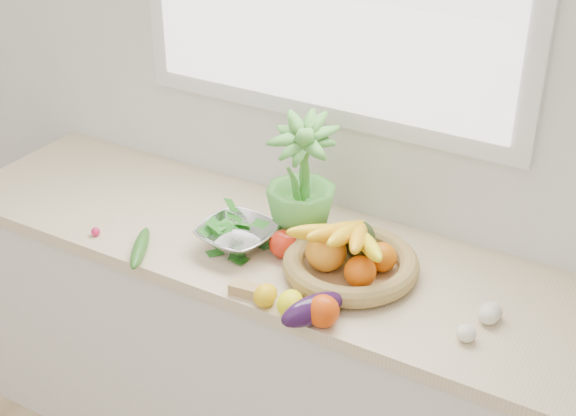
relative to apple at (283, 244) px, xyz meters
The scene contains 18 objects.
back_wall 0.54m from the apple, 98.34° to the left, with size 4.50×0.02×2.70m, color white.
counter_cabinet 0.52m from the apple, 136.18° to the left, with size 2.20×0.58×0.86m, color silver.
countertop 0.09m from the apple, 136.18° to the left, with size 2.24×0.62×0.04m, color beige.
orange_loose 0.34m from the apple, 41.91° to the right, with size 0.09×0.09×0.09m, color #D54006.
lemon_a 0.24m from the apple, 70.70° to the right, with size 0.06×0.08×0.06m, color yellow.
lemon_b 0.28m from the apple, 55.70° to the right, with size 0.07×0.08×0.07m, color #F9F60D.
lemon_c 0.28m from the apple, 54.76° to the right, with size 0.07×0.08×0.07m, color #FEEA0D.
apple is the anchor object (origin of this frame).
ginger 0.22m from the apple, 86.06° to the right, with size 0.10×0.04×0.03m, color tan.
garlic_a 0.63m from the apple, ahead, with size 0.06×0.06×0.05m, color silver.
garlic_b 0.63m from the apple, ahead, with size 0.06×0.06×0.05m, color silver.
garlic_c 0.61m from the apple, ahead, with size 0.05×0.05×0.04m, color white.
eggplant 0.32m from the apple, 45.59° to the right, with size 0.07×0.19×0.08m, color #290F37.
cucumber 0.43m from the apple, 151.39° to the right, with size 0.04×0.22×0.04m, color #265F1C.
radish 0.59m from the apple, 160.85° to the right, with size 0.03×0.03×0.03m, color #CF194E.
potted_herb 0.20m from the apple, 92.82° to the left, with size 0.22×0.22×0.38m, color #4B9C39.
fruit_basket 0.21m from the apple, ahead, with size 0.40×0.40×0.19m.
colander_with_spinach 0.15m from the apple, 166.93° to the right, with size 0.25×0.25×0.12m.
Camera 1 is at (1.07, 0.19, 2.20)m, focal length 50.00 mm.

